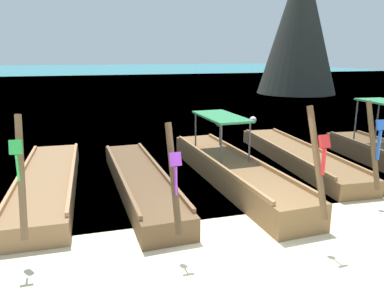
% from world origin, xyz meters
% --- Properties ---
extents(ground, '(120.00, 120.00, 0.00)m').
position_xyz_m(ground, '(0.00, 0.00, 0.00)').
color(ground, beige).
extents(sea_water, '(120.00, 120.00, 0.00)m').
position_xyz_m(sea_water, '(0.00, 61.52, 0.00)').
color(sea_water, teal).
rests_on(sea_water, ground).
extents(longtail_boat_green_ribbon, '(1.44, 6.96, 2.58)m').
position_xyz_m(longtail_boat_green_ribbon, '(-3.76, 4.26, 0.26)').
color(longtail_boat_green_ribbon, olive).
rests_on(longtail_boat_green_ribbon, ground).
extents(longtail_boat_violet_ribbon, '(1.45, 6.88, 2.40)m').
position_xyz_m(longtail_boat_violet_ribbon, '(-1.39, 3.65, 0.27)').
color(longtail_boat_violet_ribbon, brown).
rests_on(longtail_boat_violet_ribbon, ground).
extents(longtail_boat_red_ribbon, '(1.61, 7.50, 2.65)m').
position_xyz_m(longtail_boat_red_ribbon, '(1.20, 3.60, 0.37)').
color(longtail_boat_red_ribbon, brown).
rests_on(longtail_boat_red_ribbon, ground).
extents(longtail_boat_blue_ribbon, '(1.59, 7.27, 2.50)m').
position_xyz_m(longtail_boat_blue_ribbon, '(4.02, 4.80, 0.25)').
color(longtail_boat_blue_ribbon, brown).
rests_on(longtail_boat_blue_ribbon, ground).
extents(karst_rock, '(7.53, 7.03, 12.32)m').
position_xyz_m(karst_rock, '(16.11, 24.90, 5.98)').
color(karst_rock, '#2D302B').
rests_on(karst_rock, ground).
extents(mooring_buoy_near, '(0.37, 0.37, 0.37)m').
position_xyz_m(mooring_buoy_near, '(5.68, 11.85, 0.19)').
color(mooring_buoy_near, white).
rests_on(mooring_buoy_near, sea_water).
extents(mooring_buoy_far, '(0.39, 0.39, 0.39)m').
position_xyz_m(mooring_buoy_far, '(3.66, 11.39, 0.20)').
color(mooring_buoy_far, white).
rests_on(mooring_buoy_far, sea_water).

